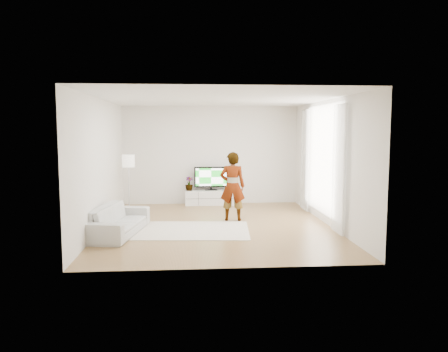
{
  "coord_description": "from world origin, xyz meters",
  "views": [
    {
      "loc": [
        -0.57,
        -9.53,
        2.14
      ],
      "look_at": [
        0.19,
        0.4,
        1.07
      ],
      "focal_mm": 35.0,
      "sensor_mm": 36.0,
      "label": 1
    }
  ],
  "objects": [
    {
      "name": "wall_left",
      "position": [
        -2.5,
        0.0,
        1.4
      ],
      "size": [
        0.02,
        6.0,
        2.8
      ],
      "primitive_type": "cube",
      "color": "silver",
      "rests_on": "floor"
    },
    {
      "name": "television",
      "position": [
        0.01,
        2.79,
        0.78
      ],
      "size": [
        0.96,
        0.19,
        0.67
      ],
      "color": "black",
      "rests_on": "media_console"
    },
    {
      "name": "potted_plant",
      "position": [
        -0.62,
        2.77,
        0.61
      ],
      "size": [
        0.27,
        0.27,
        0.39
      ],
      "primitive_type": "imported",
      "rotation": [
        0.0,
        0.0,
        0.28
      ],
      "color": "#3F7238",
      "rests_on": "media_console"
    },
    {
      "name": "player",
      "position": [
        0.4,
        0.53,
        0.82
      ],
      "size": [
        0.63,
        0.46,
        1.61
      ],
      "primitive_type": "imported",
      "rotation": [
        0.0,
        0.0,
        3.02
      ],
      "color": "#334772",
      "rests_on": "rug"
    },
    {
      "name": "rug",
      "position": [
        -0.56,
        -0.41,
        0.01
      ],
      "size": [
        2.54,
        1.92,
        0.01
      ],
      "primitive_type": "cube",
      "rotation": [
        0.0,
        0.0,
        -0.08
      ],
      "color": "beige",
      "rests_on": "floor"
    },
    {
      "name": "window",
      "position": [
        2.48,
        0.3,
        1.45
      ],
      "size": [
        0.01,
        2.6,
        2.5
      ],
      "primitive_type": "cube",
      "color": "white",
      "rests_on": "wall_right"
    },
    {
      "name": "curtain_near",
      "position": [
        2.4,
        -1.0,
        1.35
      ],
      "size": [
        0.04,
        0.7,
        2.6
      ],
      "primitive_type": "cube",
      "color": "white",
      "rests_on": "floor"
    },
    {
      "name": "curtain_far",
      "position": [
        2.4,
        1.6,
        1.35
      ],
      "size": [
        0.04,
        0.7,
        2.6
      ],
      "primitive_type": "cube",
      "color": "white",
      "rests_on": "floor"
    },
    {
      "name": "wall_right",
      "position": [
        2.5,
        0.0,
        1.4
      ],
      "size": [
        0.02,
        6.0,
        2.8
      ],
      "primitive_type": "cube",
      "color": "silver",
      "rests_on": "floor"
    },
    {
      "name": "wall_front",
      "position": [
        0.0,
        -3.0,
        1.4
      ],
      "size": [
        5.0,
        0.02,
        2.8
      ],
      "primitive_type": "cube",
      "color": "silver",
      "rests_on": "floor"
    },
    {
      "name": "wall_back",
      "position": [
        0.0,
        3.0,
        1.4
      ],
      "size": [
        5.0,
        0.02,
        2.8
      ],
      "primitive_type": "cube",
      "color": "silver",
      "rests_on": "floor"
    },
    {
      "name": "sofa",
      "position": [
        -2.06,
        -0.62,
        0.3
      ],
      "size": [
        1.12,
        2.13,
        0.59
      ],
      "primitive_type": "imported",
      "rotation": [
        0.0,
        0.0,
        1.4
      ],
      "color": "beige",
      "rests_on": "floor"
    },
    {
      "name": "floor_lamp",
      "position": [
        -2.2,
        2.03,
        1.25
      ],
      "size": [
        0.33,
        0.33,
        1.48
      ],
      "color": "silver",
      "rests_on": "floor"
    },
    {
      "name": "media_console",
      "position": [
        0.01,
        2.76,
        0.21
      ],
      "size": [
        1.48,
        0.42,
        0.42
      ],
      "color": "white",
      "rests_on": "floor"
    },
    {
      "name": "ceiling",
      "position": [
        0.0,
        0.0,
        2.8
      ],
      "size": [
        6.0,
        6.0,
        0.0
      ],
      "primitive_type": "plane",
      "color": "white",
      "rests_on": "wall_back"
    },
    {
      "name": "game_console",
      "position": [
        0.65,
        2.76,
        0.53
      ],
      "size": [
        0.06,
        0.17,
        0.22
      ],
      "rotation": [
        0.0,
        0.0,
        -0.09
      ],
      "color": "white",
      "rests_on": "media_console"
    },
    {
      "name": "floor",
      "position": [
        0.0,
        0.0,
        0.0
      ],
      "size": [
        6.0,
        6.0,
        0.0
      ],
      "primitive_type": "plane",
      "color": "olive",
      "rests_on": "ground"
    }
  ]
}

